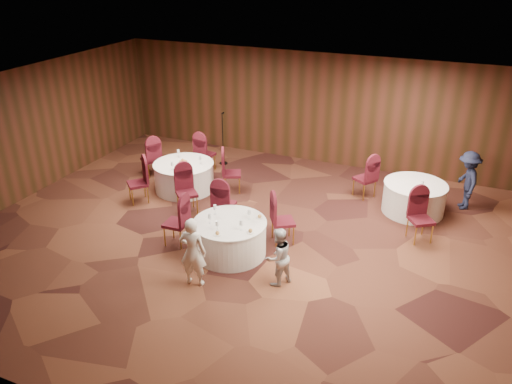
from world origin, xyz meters
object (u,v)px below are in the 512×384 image
at_px(table_right, 414,198).
at_px(woman_a, 193,252).
at_px(mic_stand, 223,149).
at_px(woman_b, 278,257).
at_px(table_left, 184,176).
at_px(table_main, 230,237).
at_px(man_c, 467,180).

bearing_deg(table_right, woman_a, -126.73).
xyz_separation_m(mic_stand, woman_b, (3.58, -4.92, 0.13)).
distance_m(mic_stand, woman_b, 6.09).
xyz_separation_m(table_left, table_right, (5.71, 1.06, 0.00)).
distance_m(table_right, woman_a, 5.74).
xyz_separation_m(table_right, woman_b, (-1.98, -3.97, 0.21)).
bearing_deg(table_left, mic_stand, 85.77).
distance_m(table_main, mic_stand, 4.91).
height_order(table_left, man_c, man_c).
relative_size(table_main, woman_a, 1.08).
bearing_deg(woman_b, table_left, -95.92).
relative_size(mic_stand, woman_a, 1.12).
bearing_deg(table_main, mic_stand, 118.02).
relative_size(table_main, man_c, 1.04).
xyz_separation_m(woman_a, man_c, (4.53, 5.30, 0.03)).
relative_size(table_left, mic_stand, 1.01).
distance_m(table_right, woman_b, 4.44).
bearing_deg(man_c, table_left, -91.49).
distance_m(table_left, woman_a, 4.22).
bearing_deg(man_c, mic_stand, -108.07).
distance_m(table_main, table_left, 3.38).
bearing_deg(table_main, man_c, 43.12).
height_order(table_main, woman_a, woman_a).
relative_size(table_right, woman_b, 1.26).
bearing_deg(woman_b, mic_stand, -111.84).
relative_size(table_left, woman_a, 1.12).
distance_m(table_main, table_right, 4.70).
xyz_separation_m(woman_a, woman_b, (1.45, 0.62, -0.11)).
height_order(table_right, man_c, man_c).
height_order(woman_a, man_c, man_c).
height_order(table_left, mic_stand, mic_stand).
relative_size(woman_a, man_c, 0.96).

